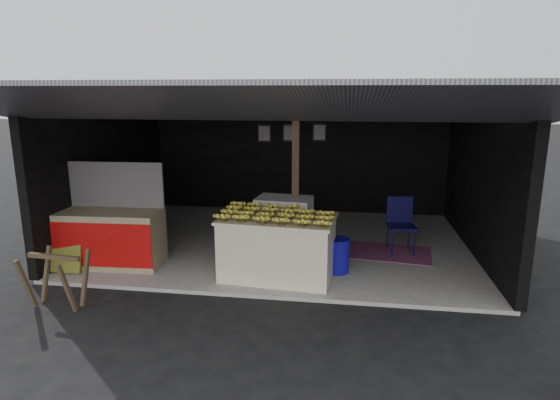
% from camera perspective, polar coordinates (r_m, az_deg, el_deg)
% --- Properties ---
extents(ground, '(80.00, 80.00, 0.00)m').
position_cam_1_polar(ground, '(6.79, -2.64, -11.95)').
color(ground, black).
rests_on(ground, ground).
extents(concrete_slab, '(7.00, 5.00, 0.06)m').
position_cam_1_polar(concrete_slab, '(9.08, 0.42, -5.17)').
color(concrete_slab, gray).
rests_on(concrete_slab, ground).
extents(shophouse, '(7.40, 7.29, 3.02)m').
position_cam_1_polar(shophouse, '(8.97, 0.73, 8.14)').
color(shophouse, black).
rests_on(shophouse, ground).
extents(banana_table, '(1.81, 1.20, 0.95)m').
position_cam_1_polar(banana_table, '(7.23, -0.27, -5.74)').
color(banana_table, beige).
rests_on(banana_table, concrete_slab).
extents(banana_pile, '(1.67, 1.09, 0.19)m').
position_cam_1_polar(banana_pile, '(7.07, -0.28, -1.37)').
color(banana_pile, yellow).
rests_on(banana_pile, banana_table).
extents(white_crate, '(0.99, 0.72, 1.03)m').
position_cam_1_polar(white_crate, '(8.16, 0.49, -3.26)').
color(white_crate, white).
rests_on(white_crate, concrete_slab).
extents(neighbor_stall, '(1.66, 0.81, 1.68)m').
position_cam_1_polar(neighbor_stall, '(8.19, -19.82, -4.09)').
color(neighbor_stall, '#998466').
rests_on(neighbor_stall, concrete_slab).
extents(green_signboard, '(0.60, 0.28, 0.88)m').
position_cam_1_polar(green_signboard, '(8.21, -24.84, -4.92)').
color(green_signboard, black).
rests_on(green_signboard, concrete_slab).
extents(sawhorse, '(0.78, 0.72, 0.76)m').
position_cam_1_polar(sawhorse, '(7.03, -25.68, -8.18)').
color(sawhorse, '#4C3B26').
rests_on(sawhorse, ground).
extents(water_barrel, '(0.36, 0.36, 0.53)m').
position_cam_1_polar(water_barrel, '(7.53, 7.05, -6.82)').
color(water_barrel, '#0F0C8D').
rests_on(water_barrel, concrete_slab).
extents(plastic_chair, '(0.53, 0.53, 0.99)m').
position_cam_1_polar(plastic_chair, '(8.61, 14.49, -2.35)').
color(plastic_chair, '#0B0932').
rests_on(plastic_chair, concrete_slab).
extents(magenta_rug, '(1.61, 1.18, 0.01)m').
position_cam_1_polar(magenta_rug, '(8.64, 12.99, -6.22)').
color(magenta_rug, '#731958').
rests_on(magenta_rug, concrete_slab).
extents(picture_frames, '(1.62, 0.04, 0.46)m').
position_cam_1_polar(picture_frames, '(11.06, 1.35, 8.19)').
color(picture_frames, black).
rests_on(picture_frames, shophouse).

